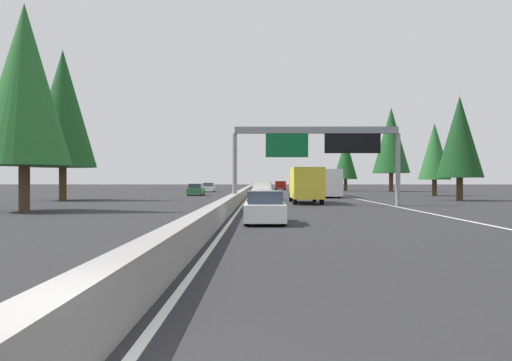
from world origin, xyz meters
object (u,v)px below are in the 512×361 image
(conifer_right_mid, at_px, (434,151))
(sign_gantry_overhead, at_px, (319,143))
(oncoming_near, at_px, (196,190))
(conifer_right_distant, at_px, (346,158))
(conifer_right_near, at_px, (460,137))
(box_truck_far_right, at_px, (305,184))
(sedan_mid_right, at_px, (265,208))
(pickup_far_center, at_px, (262,190))
(bus_near_center, at_px, (325,182))
(conifer_left_near, at_px, (63,109))
(minivan_distant_b, at_px, (280,185))
(conifer_right_far, at_px, (391,140))
(oncoming_far, at_px, (209,188))
(conifer_left_foreground, at_px, (24,84))

(conifer_right_mid, bearing_deg, sign_gantry_overhead, 146.54)
(oncoming_near, relative_size, conifer_right_distant, 0.47)
(sign_gantry_overhead, relative_size, conifer_right_near, 1.29)
(conifer_right_near, bearing_deg, box_truck_far_right, 110.69)
(conifer_right_mid, bearing_deg, sedan_mid_right, 153.40)
(pickup_far_center, bearing_deg, bus_near_center, -37.87)
(pickup_far_center, distance_m, oncoming_near, 16.16)
(box_truck_far_right, distance_m, conifer_left_near, 24.41)
(conifer_left_near, bearing_deg, conifer_right_mid, -69.34)
(conifer_right_mid, bearing_deg, pickup_far_center, 122.41)
(conifer_right_near, distance_m, conifer_left_near, 37.64)
(bus_near_center, xyz_separation_m, conifer_left_near, (-11.00, 26.19, 7.01))
(minivan_distant_b, height_order, conifer_right_distant, conifer_right_distant)
(conifer_left_near, bearing_deg, pickup_far_center, -84.91)
(bus_near_center, bearing_deg, conifer_right_far, -27.22)
(sign_gantry_overhead, bearing_deg, box_truck_far_right, 7.72)
(sign_gantry_overhead, height_order, sedan_mid_right, sign_gantry_overhead)
(oncoming_far, distance_m, conifer_left_foreground, 54.32)
(conifer_left_foreground, bearing_deg, box_truck_far_right, -56.98)
(sign_gantry_overhead, distance_m, conifer_right_far, 52.36)
(conifer_right_near, bearing_deg, conifer_right_mid, -9.44)
(pickup_far_center, relative_size, conifer_right_far, 0.40)
(oncoming_near, bearing_deg, conifer_right_mid, 88.97)
(oncoming_near, bearing_deg, minivan_distant_b, 162.81)
(minivan_distant_b, bearing_deg, conifer_right_near, -164.58)
(minivan_distant_b, distance_m, conifer_right_mid, 42.71)
(bus_near_center, xyz_separation_m, pickup_far_center, (-9.31, 7.24, -0.80))
(pickup_far_center, bearing_deg, box_truck_far_right, -154.38)
(minivan_distant_b, bearing_deg, conifer_right_mid, -155.70)
(oncoming_near, height_order, conifer_right_mid, conifer_right_mid)
(sign_gantry_overhead, relative_size, conifer_right_far, 0.91)
(sedan_mid_right, relative_size, minivan_distant_b, 0.88)
(conifer_left_near, bearing_deg, box_truck_far_right, -104.67)
(pickup_far_center, bearing_deg, conifer_right_near, -96.00)
(sign_gantry_overhead, xyz_separation_m, conifer_right_distant, (54.12, -10.49, 0.96))
(minivan_distant_b, xyz_separation_m, conifer_left_foreground, (-71.72, 18.45, 6.92))
(oncoming_far, bearing_deg, conifer_right_far, 96.18)
(conifer_right_near, distance_m, conifer_right_far, 39.29)
(box_truck_far_right, xyz_separation_m, conifer_right_far, (44.75, -17.91, 6.89))
(bus_near_center, distance_m, pickup_far_center, 11.82)
(conifer_right_mid, bearing_deg, oncoming_near, 88.97)
(conifer_right_near, bearing_deg, sign_gantry_overhead, 125.38)
(bus_near_center, height_order, conifer_right_far, conifer_right_far)
(sedan_mid_right, relative_size, box_truck_far_right, 0.52)
(conifer_right_far, relative_size, conifer_right_distant, 1.49)
(minivan_distant_b, bearing_deg, pickup_far_center, 175.97)
(oncoming_far, bearing_deg, box_truck_far_right, 16.25)
(box_truck_far_right, relative_size, conifer_right_distant, 0.91)
(sign_gantry_overhead, height_order, conifer_right_near, conifer_right_near)
(sedan_mid_right, bearing_deg, minivan_distant_b, -2.55)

